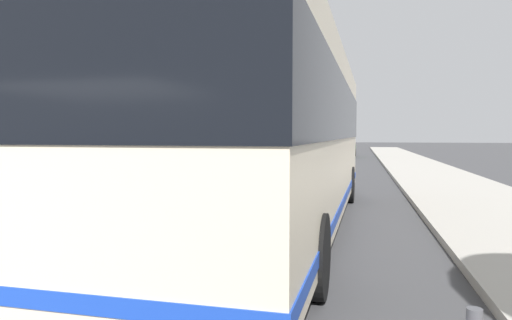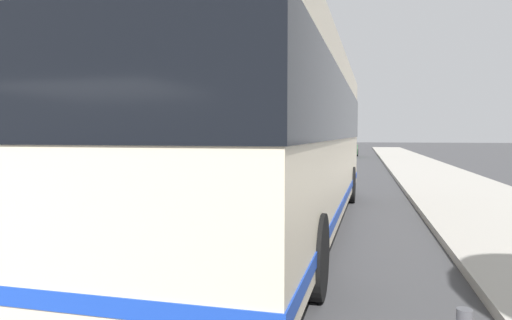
{
  "view_description": "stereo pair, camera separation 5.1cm",
  "coord_description": "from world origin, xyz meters",
  "px_view_note": "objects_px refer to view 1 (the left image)",
  "views": [
    {
      "loc": [
        -0.42,
        -3.52,
        1.9
      ],
      "look_at": [
        8.2,
        -1.59,
        1.41
      ],
      "focal_mm": 32.49,
      "sensor_mm": 36.0,
      "label": 1
    },
    {
      "loc": [
        -0.41,
        -3.57,
        1.9
      ],
      "look_at": [
        8.2,
        -1.59,
        1.41
      ],
      "focal_mm": 32.49,
      "sensor_mm": 36.0,
      "label": 2
    }
  ],
  "objects_px": {
    "car_oncoming": "(261,153)",
    "car_far_distant": "(344,148)",
    "coach_bus": "(280,131)",
    "car_ahead_same_lane": "(283,150)",
    "car_behind_bus": "(295,147)"
  },
  "relations": [
    {
      "from": "car_far_distant",
      "to": "coach_bus",
      "type": "bearing_deg",
      "value": -178.58
    },
    {
      "from": "coach_bus",
      "to": "car_ahead_same_lane",
      "type": "bearing_deg",
      "value": 10.77
    },
    {
      "from": "car_ahead_same_lane",
      "to": "car_behind_bus",
      "type": "bearing_deg",
      "value": -174.69
    },
    {
      "from": "car_oncoming",
      "to": "car_ahead_same_lane",
      "type": "distance_m",
      "value": 6.61
    },
    {
      "from": "coach_bus",
      "to": "car_ahead_same_lane",
      "type": "xyz_separation_m",
      "value": [
        25.69,
        4.16,
        -1.24
      ]
    },
    {
      "from": "coach_bus",
      "to": "car_far_distant",
      "type": "height_order",
      "value": "coach_bus"
    },
    {
      "from": "coach_bus",
      "to": "car_far_distant",
      "type": "bearing_deg",
      "value": 1.05
    },
    {
      "from": "car_oncoming",
      "to": "car_behind_bus",
      "type": "xyz_separation_m",
      "value": [
        14.98,
        -0.04,
        -0.01
      ]
    },
    {
      "from": "coach_bus",
      "to": "car_far_distant",
      "type": "xyz_separation_m",
      "value": [
        30.22,
        -0.27,
        -1.22
      ]
    },
    {
      "from": "car_oncoming",
      "to": "car_far_distant",
      "type": "xyz_separation_m",
      "value": [
        11.14,
        -4.7,
        0.03
      ]
    },
    {
      "from": "car_behind_bus",
      "to": "coach_bus",
      "type": "bearing_deg",
      "value": 6.69
    },
    {
      "from": "car_behind_bus",
      "to": "car_far_distant",
      "type": "xyz_separation_m",
      "value": [
        -3.84,
        -4.66,
        0.04
      ]
    },
    {
      "from": "coach_bus",
      "to": "car_ahead_same_lane",
      "type": "distance_m",
      "value": 26.05
    },
    {
      "from": "car_ahead_same_lane",
      "to": "car_far_distant",
      "type": "height_order",
      "value": "car_far_distant"
    },
    {
      "from": "coach_bus",
      "to": "car_ahead_same_lane",
      "type": "height_order",
      "value": "coach_bus"
    }
  ]
}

